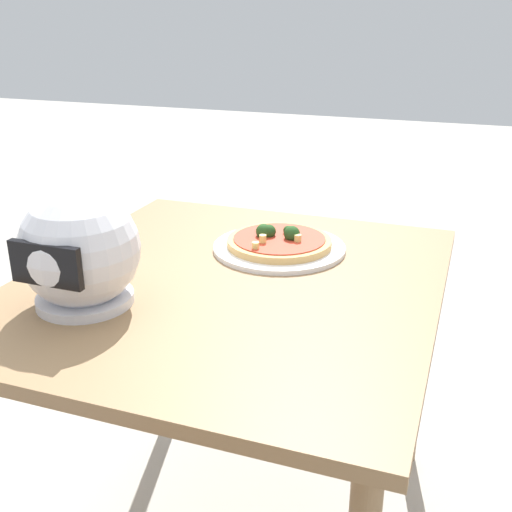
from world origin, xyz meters
The scene contains 4 objects.
dining_table centered at (0.00, 0.00, 0.66)m, with size 0.93×1.05×0.75m.
pizza_plate centered at (-0.05, -0.22, 0.76)m, with size 0.34×0.34×0.01m, color white.
pizza centered at (-0.05, -0.22, 0.78)m, with size 0.27×0.27×0.05m.
motorcycle_helmet centered at (0.24, 0.22, 0.87)m, with size 0.25×0.25×0.25m.
Camera 1 is at (-0.50, 1.21, 1.33)m, focal length 43.75 mm.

